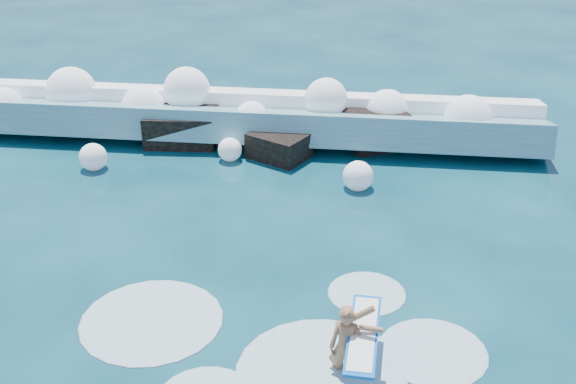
% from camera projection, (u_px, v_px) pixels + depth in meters
% --- Properties ---
extents(ground, '(200.00, 200.00, 0.00)m').
position_uv_depth(ground, '(204.00, 284.00, 14.83)').
color(ground, '#072D3C').
rests_on(ground, ground).
extents(breaking_wave, '(18.40, 2.85, 1.59)m').
position_uv_depth(breaking_wave, '(231.00, 117.00, 21.79)').
color(breaking_wave, teal).
rests_on(breaking_wave, ground).
extents(rock_cluster, '(7.85, 3.09, 1.20)m').
position_uv_depth(rock_cluster, '(270.00, 134.00, 21.07)').
color(rock_cluster, black).
rests_on(rock_cluster, ground).
extents(surfer_with_board, '(0.89, 2.81, 1.59)m').
position_uv_depth(surfer_with_board, '(350.00, 344.00, 12.18)').
color(surfer_with_board, '#996A47').
rests_on(surfer_with_board, ground).
extents(wave_spray, '(15.09, 4.64, 2.04)m').
position_uv_depth(wave_spray, '(222.00, 106.00, 21.47)').
color(wave_spray, white).
rests_on(wave_spray, ground).
extents(surf_foam, '(9.15, 5.29, 0.15)m').
position_uv_depth(surf_foam, '(292.00, 355.00, 12.83)').
color(surf_foam, silver).
rests_on(surf_foam, ground).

